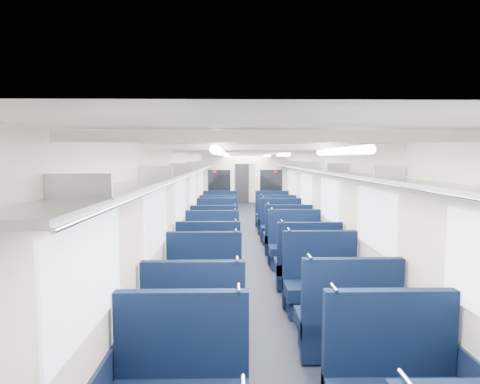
% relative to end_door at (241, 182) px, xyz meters
% --- Properties ---
extents(floor, '(2.80, 18.00, 0.01)m').
position_rel_end_door_xyz_m(floor, '(0.00, -8.94, -1.00)').
color(floor, black).
rests_on(floor, ground).
extents(ceiling, '(2.80, 18.00, 0.01)m').
position_rel_end_door_xyz_m(ceiling, '(0.00, -8.94, 1.35)').
color(ceiling, white).
rests_on(ceiling, wall_left).
extents(wall_left, '(0.02, 18.00, 2.35)m').
position_rel_end_door_xyz_m(wall_left, '(-1.40, -8.94, 0.18)').
color(wall_left, beige).
rests_on(wall_left, floor).
extents(dado_left, '(0.03, 17.90, 0.70)m').
position_rel_end_door_xyz_m(dado_left, '(-1.39, -8.94, -0.65)').
color(dado_left, black).
rests_on(dado_left, floor).
extents(wall_right, '(0.02, 18.00, 2.35)m').
position_rel_end_door_xyz_m(wall_right, '(1.40, -8.94, 0.18)').
color(wall_right, beige).
rests_on(wall_right, floor).
extents(dado_right, '(0.03, 17.90, 0.70)m').
position_rel_end_door_xyz_m(dado_right, '(1.39, -8.94, -0.65)').
color(dado_right, black).
rests_on(dado_right, floor).
extents(wall_far, '(2.80, 0.02, 2.35)m').
position_rel_end_door_xyz_m(wall_far, '(0.00, 0.06, 0.18)').
color(wall_far, beige).
rests_on(wall_far, floor).
extents(luggage_rack_left, '(0.36, 17.40, 0.18)m').
position_rel_end_door_xyz_m(luggage_rack_left, '(-1.21, -8.94, 0.97)').
color(luggage_rack_left, '#B2B5BA').
rests_on(luggage_rack_left, wall_left).
extents(luggage_rack_right, '(0.36, 17.40, 0.18)m').
position_rel_end_door_xyz_m(luggage_rack_right, '(1.21, -8.94, 0.97)').
color(luggage_rack_right, '#B2B5BA').
rests_on(luggage_rack_right, wall_right).
extents(windows, '(2.78, 15.60, 0.75)m').
position_rel_end_door_xyz_m(windows, '(0.00, -9.40, 0.42)').
color(windows, white).
rests_on(windows, wall_left).
extents(ceiling_fittings, '(2.70, 16.06, 0.11)m').
position_rel_end_door_xyz_m(ceiling_fittings, '(0.00, -9.20, 1.29)').
color(ceiling_fittings, silver).
rests_on(ceiling_fittings, ceiling).
extents(end_door, '(0.75, 0.06, 2.00)m').
position_rel_end_door_xyz_m(end_door, '(0.00, 0.00, 0.00)').
color(end_door, black).
rests_on(end_door, floor).
extents(bulkhead, '(2.80, 0.10, 2.35)m').
position_rel_end_door_xyz_m(bulkhead, '(-0.00, -5.95, 0.23)').
color(bulkhead, silver).
rests_on(bulkhead, floor).
extents(seat_4, '(1.06, 0.59, 1.19)m').
position_rel_end_door_xyz_m(seat_4, '(-0.83, -14.95, -0.63)').
color(seat_4, '#0B1836').
rests_on(seat_4, floor).
extents(seat_5, '(1.06, 0.59, 1.19)m').
position_rel_end_door_xyz_m(seat_5, '(0.83, -14.88, -0.63)').
color(seat_5, '#0B1836').
rests_on(seat_5, floor).
extents(seat_6, '(1.06, 0.59, 1.19)m').
position_rel_end_door_xyz_m(seat_6, '(-0.83, -13.70, -0.63)').
color(seat_6, '#0B1836').
rests_on(seat_6, floor).
extents(seat_7, '(1.06, 0.59, 1.19)m').
position_rel_end_door_xyz_m(seat_7, '(0.83, -13.65, -0.63)').
color(seat_7, '#0B1836').
rests_on(seat_7, floor).
extents(seat_8, '(1.06, 0.59, 1.19)m').
position_rel_end_door_xyz_m(seat_8, '(-0.83, -12.51, -0.63)').
color(seat_8, '#0B1836').
rests_on(seat_8, floor).
extents(seat_9, '(1.06, 0.59, 1.19)m').
position_rel_end_door_xyz_m(seat_9, '(0.83, -12.62, -0.63)').
color(seat_9, '#0B1836').
rests_on(seat_9, floor).
extents(seat_10, '(1.06, 0.59, 1.19)m').
position_rel_end_door_xyz_m(seat_10, '(-0.83, -11.47, -0.63)').
color(seat_10, '#0B1836').
rests_on(seat_10, floor).
extents(seat_11, '(1.06, 0.59, 1.19)m').
position_rel_end_door_xyz_m(seat_11, '(0.83, -11.35, -0.63)').
color(seat_11, '#0B1836').
rests_on(seat_11, floor).
extents(seat_12, '(1.06, 0.59, 1.19)m').
position_rel_end_door_xyz_m(seat_12, '(-0.83, -10.34, -0.63)').
color(seat_12, '#0B1836').
rests_on(seat_12, floor).
extents(seat_13, '(1.06, 0.59, 1.19)m').
position_rel_end_door_xyz_m(seat_13, '(0.83, -10.28, -0.63)').
color(seat_13, '#0B1836').
rests_on(seat_13, floor).
extents(seat_14, '(1.06, 0.59, 1.19)m').
position_rel_end_door_xyz_m(seat_14, '(-0.83, -9.06, -0.63)').
color(seat_14, '#0B1836').
rests_on(seat_14, floor).
extents(seat_15, '(1.06, 0.59, 1.19)m').
position_rel_end_door_xyz_m(seat_15, '(0.83, -9.14, -0.63)').
color(seat_15, '#0B1836').
rests_on(seat_15, floor).
extents(seat_16, '(1.06, 0.59, 1.19)m').
position_rel_end_door_xyz_m(seat_16, '(-0.83, -8.01, -0.63)').
color(seat_16, '#0B1836').
rests_on(seat_16, floor).
extents(seat_17, '(1.06, 0.59, 1.19)m').
position_rel_end_door_xyz_m(seat_17, '(0.83, -8.01, -0.63)').
color(seat_17, '#0B1836').
rests_on(seat_17, floor).
extents(seat_18, '(1.06, 0.59, 1.19)m').
position_rel_end_door_xyz_m(seat_18, '(-0.83, -6.91, -0.63)').
color(seat_18, '#0B1836').
rests_on(seat_18, floor).
extents(seat_19, '(1.06, 0.59, 1.19)m').
position_rel_end_door_xyz_m(seat_19, '(0.83, -6.92, -0.63)').
color(seat_19, '#0B1836').
rests_on(seat_19, floor).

